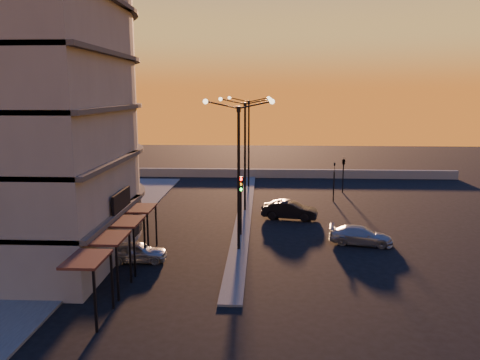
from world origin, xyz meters
name	(u,v)px	position (x,y,z in m)	size (l,w,h in m)	color
ground	(239,250)	(0.00, 0.00, 0.00)	(120.00, 120.00, 0.00)	black
sidewalk_west	(98,229)	(-10.50, 4.00, 0.06)	(5.00, 40.00, 0.12)	#4A4A47
median	(245,210)	(0.00, 10.00, 0.06)	(1.20, 36.00, 0.12)	#4A4A47
parapet	(267,173)	(2.00, 26.00, 0.50)	(44.00, 0.50, 1.00)	slate
building	(8,58)	(-14.00, 0.03, 11.91)	(14.35, 17.08, 25.00)	slate
streetlamp_near	(239,163)	(0.00, 0.00, 5.59)	(4.32, 0.32, 9.51)	black
streetlamp_mid	(245,145)	(0.00, 10.00, 5.59)	(4.32, 0.32, 9.51)	black
streetlamp_far	(249,135)	(0.00, 20.00, 5.59)	(4.32, 0.32, 9.51)	black
traffic_light_main	(241,196)	(0.00, 2.87, 2.89)	(0.28, 0.44, 4.25)	black
signal_east_a	(334,181)	(8.00, 14.00, 1.93)	(0.13, 0.16, 3.60)	black
signal_east_b	(344,162)	(9.50, 18.00, 3.10)	(0.42, 1.99, 3.60)	black
car_hatchback	(136,252)	(-5.95, -2.31, 0.61)	(1.44, 3.58, 1.22)	#A0A4A8
car_sedan	(290,210)	(3.64, 7.76, 0.71)	(1.51, 4.34, 1.43)	black
car_wagon	(361,235)	(8.00, 1.65, 0.60)	(1.68, 4.12, 1.20)	#939599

